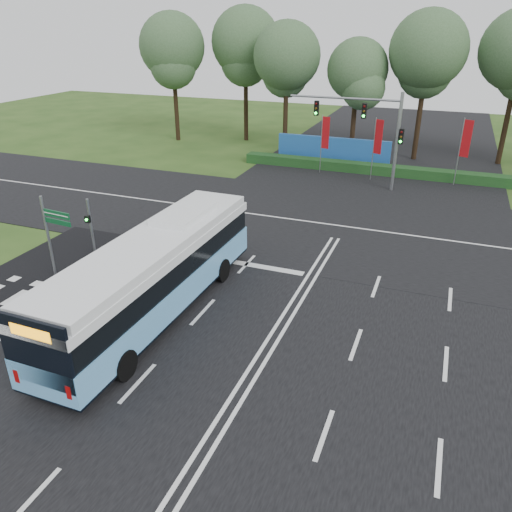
{
  "coord_description": "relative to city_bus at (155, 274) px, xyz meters",
  "views": [
    {
      "loc": [
        5.46,
        -16.31,
        11.36
      ],
      "look_at": [
        -1.62,
        2.0,
        2.11
      ],
      "focal_mm": 35.0,
      "sensor_mm": 36.0,
      "label": 1
    }
  ],
  "objects": [
    {
      "name": "street_sign",
      "position": [
        -5.95,
        0.91,
        0.75
      ],
      "size": [
        1.64,
        0.25,
        4.23
      ],
      "rotation": [
        0.0,
        0.0,
        -0.1
      ],
      "color": "gray",
      "rests_on": "ground"
    },
    {
      "name": "road_main",
      "position": [
        5.07,
        0.72,
        -1.87
      ],
      "size": [
        20.0,
        120.0,
        0.04
      ],
      "primitive_type": "cube",
      "color": "black",
      "rests_on": "ground"
    },
    {
      "name": "banner_flag_mid",
      "position": [
        5.4,
        23.29,
        1.24
      ],
      "size": [
        0.66,
        0.33,
        4.83
      ],
      "rotation": [
        0.0,
        0.0,
        -0.42
      ],
      "color": "gray",
      "rests_on": "ground"
    },
    {
      "name": "kerb_strip",
      "position": [
        -5.03,
        -2.28,
        -1.83
      ],
      "size": [
        0.25,
        18.0,
        0.12
      ],
      "primitive_type": "cube",
      "color": "gray",
      "rests_on": "ground"
    },
    {
      "name": "city_bus",
      "position": [
        0.0,
        0.0,
        0.0
      ],
      "size": [
        3.01,
        13.14,
        3.76
      ],
      "rotation": [
        0.0,
        0.0,
        -0.01
      ],
      "color": "#63ABE6",
      "rests_on": "ground"
    },
    {
      "name": "road_cross",
      "position": [
        5.07,
        12.72,
        -1.87
      ],
      "size": [
        120.0,
        14.0,
        0.05
      ],
      "primitive_type": "cube",
      "color": "black",
      "rests_on": "ground"
    },
    {
      "name": "blue_hoarding",
      "position": [
        1.07,
        27.72,
        -0.79
      ],
      "size": [
        10.0,
        0.3,
        2.2
      ],
      "primitive_type": "cube",
      "color": "#1E55A3",
      "rests_on": "ground"
    },
    {
      "name": "banner_flag_left",
      "position": [
        1.16,
        23.85,
        1.15
      ],
      "size": [
        0.68,
        0.21,
        4.68
      ],
      "rotation": [
        0.0,
        0.0,
        -0.24
      ],
      "color": "gray",
      "rests_on": "ground"
    },
    {
      "name": "pedestrian_signal",
      "position": [
        -6.07,
        3.64,
        -0.11
      ],
      "size": [
        0.29,
        0.41,
        3.26
      ],
      "rotation": [
        0.0,
        0.0,
        0.2
      ],
      "color": "gray",
      "rests_on": "ground"
    },
    {
      "name": "hedge",
      "position": [
        5.07,
        25.22,
        -1.49
      ],
      "size": [
        22.0,
        1.2,
        0.8
      ],
      "primitive_type": "cube",
      "color": "#163D19",
      "rests_on": "ground"
    },
    {
      "name": "ground",
      "position": [
        5.07,
        0.72,
        -1.89
      ],
      "size": [
        120.0,
        120.0,
        0.0
      ],
      "primitive_type": "plane",
      "color": "#294818",
      "rests_on": "ground"
    },
    {
      "name": "eucalyptus_row",
      "position": [
        2.11,
        31.45,
        7.13
      ],
      "size": [
        43.05,
        9.76,
        12.93
      ],
      "color": "black",
      "rests_on": "ground"
    },
    {
      "name": "banner_flag_right",
      "position": [
        11.6,
        24.22,
        1.37
      ],
      "size": [
        0.7,
        0.32,
        5.04
      ],
      "rotation": [
        0.0,
        0.0,
        -0.38
      ],
      "color": "gray",
      "rests_on": "ground"
    },
    {
      "name": "traffic_light_gantry",
      "position": [
        5.28,
        21.22,
        2.77
      ],
      "size": [
        8.41,
        0.28,
        7.0
      ],
      "color": "gray",
      "rests_on": "ground"
    }
  ]
}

